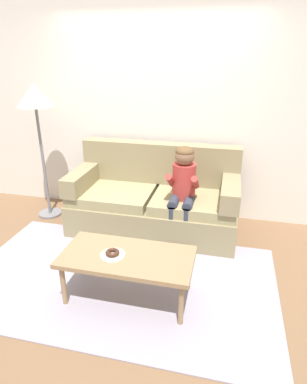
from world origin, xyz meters
TOP-DOWN VIEW (x-y plane):
  - ground at (0.00, 0.00)m, footprint 10.00×10.00m
  - wall_back at (0.00, 1.40)m, footprint 8.00×0.10m
  - area_rug at (0.00, -0.25)m, footprint 2.95×1.72m
  - couch at (0.09, 0.85)m, footprint 1.97×0.90m
  - coffee_table at (0.16, -0.45)m, footprint 1.13×0.56m
  - person_child at (0.46, 0.64)m, footprint 0.34×0.58m
  - plate at (0.04, -0.49)m, footprint 0.21×0.21m
  - donut at (0.04, -0.49)m, footprint 0.17×0.17m
  - toy_controller at (-0.43, 0.12)m, footprint 0.23×0.09m
  - floor_lamp at (-1.36, 0.86)m, footprint 0.43×0.43m

SIDE VIEW (x-z plane):
  - ground at x=0.00m, z-range 0.00..0.00m
  - area_rug at x=0.00m, z-range 0.00..0.01m
  - toy_controller at x=-0.43m, z-range 0.00..0.05m
  - couch at x=0.09m, z-range -0.15..0.86m
  - coffee_table at x=0.16m, z-range 0.18..0.61m
  - plate at x=0.04m, z-range 0.44..0.45m
  - donut at x=0.04m, z-range 0.45..0.49m
  - person_child at x=0.46m, z-range 0.12..1.22m
  - wall_back at x=0.00m, z-range 0.00..2.80m
  - floor_lamp at x=-1.36m, z-range 0.61..2.30m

